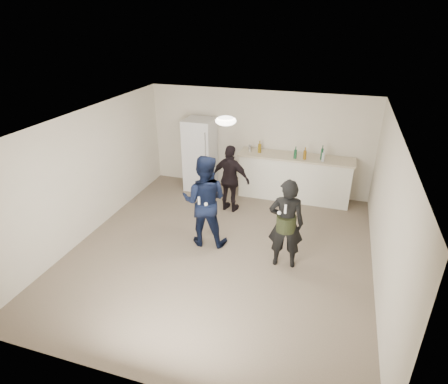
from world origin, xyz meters
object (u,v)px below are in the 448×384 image
(shaker, at_px, (250,148))
(woman, at_px, (286,224))
(spectator, at_px, (231,179))
(man, at_px, (205,201))
(counter, at_px, (294,178))
(fridge, at_px, (200,155))

(shaker, xyz_separation_m, woman, (1.31, -2.72, -0.34))
(woman, relative_size, spectator, 1.08)
(man, bearing_deg, counter, -126.38)
(fridge, height_order, shaker, fridge)
(counter, distance_m, shaker, 1.28)
(counter, xyz_separation_m, man, (-1.37, -2.46, 0.38))
(shaker, relative_size, spectator, 0.11)
(fridge, relative_size, woman, 1.08)
(counter, xyz_separation_m, spectator, (-1.29, -1.04, 0.25))
(counter, height_order, spectator, spectator)
(counter, bearing_deg, man, -119.13)
(man, bearing_deg, shaker, -103.62)
(fridge, relative_size, man, 0.99)
(shaker, distance_m, woman, 3.04)
(woman, bearing_deg, man, -17.30)
(man, distance_m, spectator, 1.44)
(spectator, bearing_deg, counter, -131.21)
(counter, relative_size, woman, 1.56)
(spectator, bearing_deg, woman, 141.38)
(woman, distance_m, spectator, 2.26)
(counter, height_order, shaker, shaker)
(fridge, bearing_deg, spectator, -41.64)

